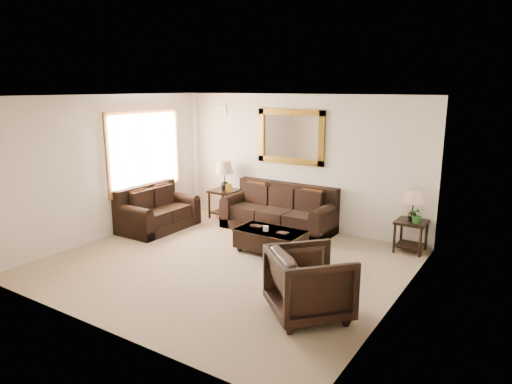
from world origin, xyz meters
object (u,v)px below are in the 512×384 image
Objects in this scene: armchair at (310,280)px; sofa at (280,214)px; end_table_right at (413,211)px; coffee_table at (270,239)px; loveseat at (156,213)px; end_table_left at (225,181)px.

sofa is at bearing -11.47° from armchair.
end_table_right is 2.51m from coffee_table.
end_table_right is at bearing -73.10° from loveseat.
end_table_right reaches higher than armchair.
end_table_right is at bearing -55.92° from armchair.
loveseat is 1.39× the size of end_table_right.
loveseat is 1.64× the size of armchair.
loveseat is (-2.16, -1.29, -0.01)m from sofa.
loveseat is 2.69m from coffee_table.
armchair is (2.10, -2.91, 0.15)m from sofa.
end_table_right is (4.02, 0.03, -0.09)m from end_table_left.
loveseat is 4.95m from end_table_right.
armchair is (1.57, -1.68, 0.22)m from coffee_table.
coffee_table is (0.53, -1.24, -0.08)m from sofa.
end_table_left is 2.47m from coffee_table.
end_table_right is 1.18× the size of armchair.
sofa is 1.43× the size of loveseat.
sofa is 1.35m from coffee_table.
loveseat is 1.30× the size of coffee_table.
armchair is at bearing -40.38° from end_table_left.
loveseat is 1.65m from end_table_left.
loveseat is at bearing -116.54° from end_table_left.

